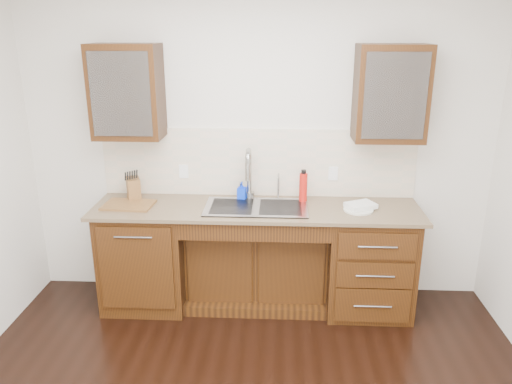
{
  "coord_description": "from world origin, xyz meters",
  "views": [
    {
      "loc": [
        0.19,
        -2.43,
        2.33
      ],
      "look_at": [
        0.0,
        1.4,
        1.05
      ],
      "focal_mm": 35.0,
      "sensor_mm": 36.0,
      "label": 1
    }
  ],
  "objects_px": {
    "plate": "(358,210)",
    "cutting_board": "(129,205)",
    "soap_bottle": "(242,191)",
    "water_bottle": "(303,188)",
    "knife_block": "(134,189)"
  },
  "relations": [
    {
      "from": "soap_bottle",
      "to": "cutting_board",
      "type": "height_order",
      "value": "soap_bottle"
    },
    {
      "from": "soap_bottle",
      "to": "cutting_board",
      "type": "xyz_separation_m",
      "value": [
        -0.93,
        -0.21,
        -0.07
      ]
    },
    {
      "from": "soap_bottle",
      "to": "plate",
      "type": "relative_size",
      "value": 0.65
    },
    {
      "from": "soap_bottle",
      "to": "water_bottle",
      "type": "bearing_deg",
      "value": 4.88
    },
    {
      "from": "water_bottle",
      "to": "soap_bottle",
      "type": "bearing_deg",
      "value": 175.39
    },
    {
      "from": "water_bottle",
      "to": "plate",
      "type": "xyz_separation_m",
      "value": [
        0.44,
        -0.19,
        -0.12
      ]
    },
    {
      "from": "cutting_board",
      "to": "water_bottle",
      "type": "bearing_deg",
      "value": 6.74
    },
    {
      "from": "soap_bottle",
      "to": "knife_block",
      "type": "distance_m",
      "value": 0.93
    },
    {
      "from": "plate",
      "to": "knife_block",
      "type": "relative_size",
      "value": 1.27
    },
    {
      "from": "plate",
      "to": "knife_block",
      "type": "height_order",
      "value": "knife_block"
    },
    {
      "from": "water_bottle",
      "to": "plate",
      "type": "relative_size",
      "value": 1.05
    },
    {
      "from": "plate",
      "to": "cutting_board",
      "type": "relative_size",
      "value": 0.6
    },
    {
      "from": "soap_bottle",
      "to": "water_bottle",
      "type": "xyz_separation_m",
      "value": [
        0.52,
        -0.04,
        0.05
      ]
    },
    {
      "from": "plate",
      "to": "cutting_board",
      "type": "height_order",
      "value": "cutting_board"
    },
    {
      "from": "soap_bottle",
      "to": "plate",
      "type": "bearing_deg",
      "value": -4.05
    }
  ]
}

